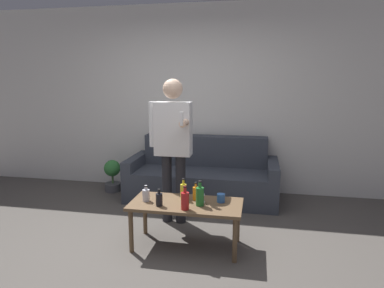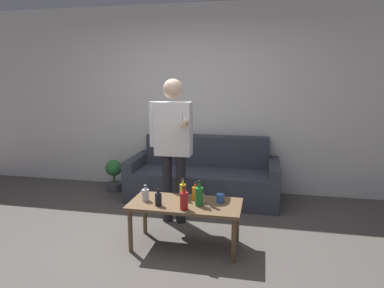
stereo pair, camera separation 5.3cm
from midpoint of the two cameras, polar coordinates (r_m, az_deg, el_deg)
The scene contains 14 objects.
ground_plane at distance 3.34m, azimuth -7.10°, elevation -18.76°, with size 16.00×16.00×0.00m, color #514C47.
wall_back at distance 5.08m, azimuth 0.76°, elevation 7.43°, with size 8.00×0.06×2.70m.
couch at distance 4.80m, azimuth 2.29°, elevation -5.51°, with size 2.04×0.84×0.84m.
coffee_table at distance 3.40m, azimuth -0.67°, elevation -10.61°, with size 1.09×0.51×0.46m.
bottle_orange at distance 3.30m, azimuth -5.16°, elevation -9.11°, with size 0.06×0.06×0.17m.
bottle_green at distance 3.44m, azimuth -7.31°, elevation -8.36°, with size 0.07×0.07×0.16m.
bottle_dark at distance 3.44m, azimuth 0.97°, elevation -8.15°, with size 0.06×0.06×0.18m.
bottle_yellow at distance 3.28m, azimuth 1.65°, elevation -8.63°, with size 0.08×0.08×0.24m.
bottle_red at distance 3.19m, azimuth -0.87°, elevation -9.35°, with size 0.08×0.08×0.23m.
bottle_clear at distance 3.44m, azimuth -1.09°, elevation -7.87°, with size 0.06×0.06×0.22m.
wine_glass_near at distance 3.36m, azimuth 1.88°, elevation -7.83°, with size 0.08×0.08×0.17m.
cup_on_table at distance 3.40m, azimuth 5.19°, elevation -8.97°, with size 0.08×0.08×0.08m.
person_standing_front at distance 3.85m, azimuth -2.80°, elevation 0.76°, with size 0.48×0.42×1.65m.
potted_plant at distance 5.23m, azimuth -12.59°, elevation -4.90°, with size 0.24×0.24×0.47m.
Camera 2 is at (1.00, -2.74, 1.64)m, focal length 32.00 mm.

